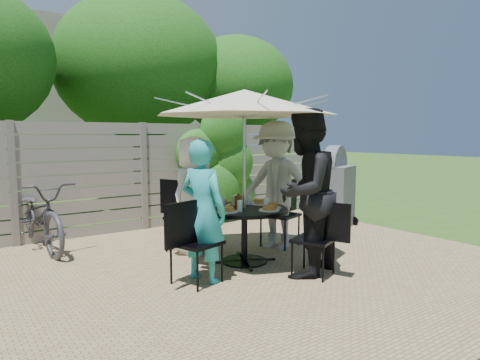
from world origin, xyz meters
TOP-DOWN VIEW (x-y plane):
  - backyard_envelope at (0.09, 10.29)m, footprint 60.00×60.00m
  - patio_table at (0.26, 0.42)m, footprint 1.41×1.41m
  - umbrella at (0.26, 0.42)m, footprint 2.91×2.91m
  - chair_back at (-0.08, 1.33)m, footprint 0.63×0.77m
  - person_back at (-0.03, 1.20)m, footprint 0.92×0.76m
  - chair_left at (-0.64, 0.08)m, footprint 0.72×0.57m
  - person_left at (-0.51, 0.13)m, footprint 0.56×0.68m
  - chair_front at (0.60, -0.48)m, footprint 0.56×0.68m
  - person_front at (0.55, -0.35)m, footprint 1.14×1.02m
  - chair_right at (1.17, 0.76)m, footprint 0.74×0.59m
  - person_right at (1.04, 0.71)m, footprint 1.05×1.35m
  - plate_back at (0.14, 0.76)m, footprint 0.26×0.26m
  - plate_left at (-0.07, 0.30)m, footprint 0.26×0.26m
  - plate_front at (0.39, 0.09)m, footprint 0.26×0.26m
  - plate_right at (0.60, 0.55)m, footprint 0.26×0.26m
  - plate_extra at (0.54, 0.20)m, footprint 0.24×0.24m
  - glass_back at (0.07, 0.63)m, footprint 0.07×0.07m
  - glass_left at (0.06, 0.23)m, footprint 0.07×0.07m
  - glass_front at (0.45, 0.22)m, footprint 0.07×0.07m
  - glass_right at (0.47, 0.61)m, footprint 0.07×0.07m
  - syrup_jug at (0.19, 0.45)m, footprint 0.09×0.09m
  - coffee_cup at (0.28, 0.66)m, footprint 0.08×0.08m
  - bicycle at (-1.74, 2.60)m, footprint 0.88×1.97m
  - bbq_grill at (2.82, 1.23)m, footprint 0.87×0.79m

SIDE VIEW (x-z plane):
  - chair_front at x=0.60m, z-range -0.18..0.71m
  - chair_left at x=-0.64m, z-range -0.19..0.76m
  - chair_right at x=1.17m, z-range -0.19..0.78m
  - chair_back at x=-0.08m, z-range -0.20..0.81m
  - bicycle at x=-1.74m, z-range 0.00..1.00m
  - patio_table at x=0.26m, z-range 0.14..0.86m
  - bbq_grill at x=2.82m, z-range -0.06..1.39m
  - plate_back at x=0.14m, z-range 0.71..0.77m
  - plate_left at x=-0.07m, z-range 0.71..0.77m
  - plate_front at x=0.39m, z-range 0.71..0.77m
  - plate_right at x=0.60m, z-range 0.71..0.77m
  - plate_extra at x=0.54m, z-range 0.71..0.77m
  - coffee_cup at x=0.28m, z-range 0.72..0.84m
  - glass_back at x=0.07m, z-range 0.72..0.86m
  - glass_left at x=0.06m, z-range 0.72..0.86m
  - glass_front at x=0.45m, z-range 0.72..0.86m
  - glass_right at x=0.47m, z-range 0.72..0.86m
  - syrup_jug at x=0.19m, z-range 0.72..0.88m
  - person_left at x=-0.51m, z-range 0.00..1.60m
  - person_back at x=-0.03m, z-range 0.00..1.62m
  - person_right at x=1.04m, z-range 0.00..1.83m
  - person_front at x=0.55m, z-range 0.00..1.94m
  - umbrella at x=0.26m, z-range 0.94..3.13m
  - backyard_envelope at x=0.09m, z-range 0.11..5.11m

